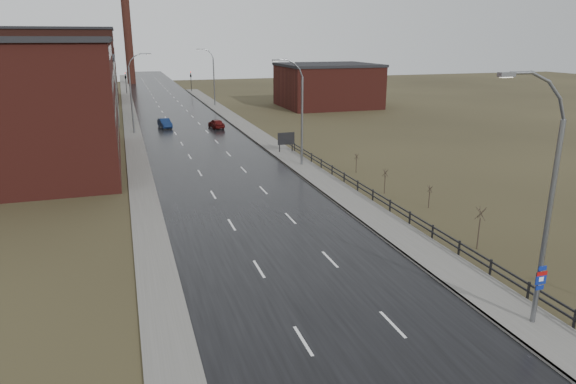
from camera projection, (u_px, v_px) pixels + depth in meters
road at (191, 133)px, 75.25m from camera, size 14.00×300.00×0.06m
sidewalk_right at (303, 167)px, 54.95m from camera, size 3.20×180.00×0.18m
curb_right at (290, 168)px, 54.51m from camera, size 0.16×180.00×0.18m
sidewalk_left at (133, 136)px, 72.84m from camera, size 2.40×260.00×0.12m
warehouse_near at (5, 104)px, 53.50m from camera, size 22.44×28.56×13.50m
warehouse_mid at (66, 89)px, 84.90m from camera, size 16.32×20.40×10.50m
warehouse_far at (52, 65)px, 110.07m from camera, size 26.52×24.48×15.50m
building_right at (327, 85)px, 102.95m from camera, size 18.36×16.32×8.50m
smokestack at (127, 30)px, 151.11m from camera, size 2.70×2.70×30.70m
streetlight_main at (544, 207)px, 23.10m from camera, size 3.91×0.29×12.11m
streetlight_right_mid at (299, 112)px, 54.18m from camera, size 3.36×0.28×11.35m
streetlight_left at (133, 93)px, 73.15m from camera, size 3.36×0.28×11.35m
streetlight_right_far at (212, 77)px, 103.42m from camera, size 3.36×0.28×11.35m
guardrail at (394, 207)px, 40.05m from camera, size 0.10×53.05×1.10m
shrub_c at (479, 227)px, 33.45m from camera, size 0.68×0.72×2.90m
shrub_d at (429, 196)px, 41.74m from camera, size 0.46×0.48×1.90m
shrub_e at (385, 181)px, 45.60m from camera, size 0.54×0.56×2.25m
shrub_f at (356, 163)px, 52.75m from camera, size 0.48×0.51×2.01m
billboard at (286, 139)px, 61.58m from camera, size 2.11×0.17×2.53m
traffic_light_left at (125, 75)px, 126.31m from camera, size 0.58×2.73×5.30m
traffic_light_right at (191, 74)px, 130.98m from camera, size 0.58×2.73×5.30m
car_near at (165, 123)px, 79.15m from camera, size 2.05×4.41×1.40m
car_far at (216, 124)px, 78.78m from camera, size 2.22×4.35×1.42m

